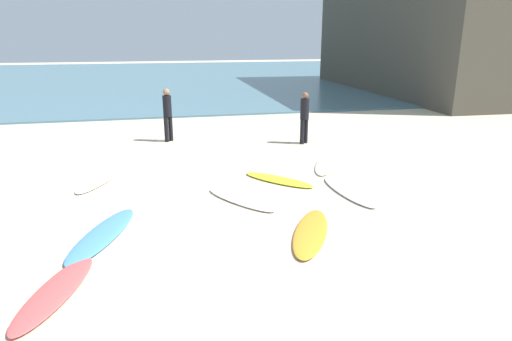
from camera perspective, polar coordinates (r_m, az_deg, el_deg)
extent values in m
plane|color=beige|center=(7.06, 18.11, -12.82)|extent=(120.00, 120.00, 0.00)
cube|color=slate|center=(39.57, -8.18, 11.83)|extent=(120.00, 40.00, 0.08)
ellipsoid|color=white|center=(11.64, -19.15, -0.89)|extent=(1.33, 2.44, 0.07)
ellipsoid|color=white|center=(10.27, 11.77, -2.59)|extent=(0.71, 2.22, 0.08)
ellipsoid|color=#D65251|center=(6.89, -24.30, -13.93)|extent=(1.11, 2.06, 0.08)
ellipsoid|color=yellow|center=(10.85, 2.89, -1.19)|extent=(1.63, 1.79, 0.08)
ellipsoid|color=orange|center=(8.06, 7.02, -7.84)|extent=(1.45, 2.17, 0.09)
ellipsoid|color=#4E93DC|center=(8.37, -19.02, -7.72)|extent=(1.36, 2.43, 0.09)
ellipsoid|color=silver|center=(9.56, -2.00, -3.73)|extent=(1.46, 1.92, 0.07)
ellipsoid|color=white|center=(12.38, 9.01, 0.90)|extent=(1.57, 2.28, 0.07)
cylinder|color=black|center=(15.12, -11.40, 5.16)|extent=(0.14, 0.14, 0.83)
cylinder|color=black|center=(15.26, -10.86, 5.30)|extent=(0.14, 0.14, 0.83)
cylinder|color=black|center=(15.06, -11.29, 8.07)|extent=(0.40, 0.40, 0.69)
sphere|color=#9E7051|center=(15.00, -11.39, 9.81)|extent=(0.23, 0.23, 0.23)
cylinder|color=black|center=(14.60, 5.93, 4.93)|extent=(0.14, 0.14, 0.80)
cylinder|color=black|center=(14.76, 6.38, 5.04)|extent=(0.14, 0.14, 0.80)
cylinder|color=black|center=(14.55, 6.25, 7.80)|extent=(0.39, 0.39, 0.66)
sphere|color=brown|center=(14.49, 6.30, 9.52)|extent=(0.22, 0.22, 0.22)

